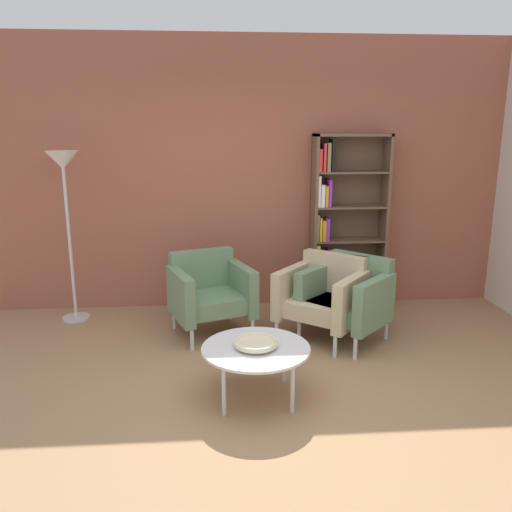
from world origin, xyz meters
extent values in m
plane|color=#9E7751|center=(0.00, 0.00, 0.00)|extent=(8.32, 8.32, 0.00)
cube|color=#9E5642|center=(0.00, 2.46, 1.45)|extent=(6.40, 0.12, 2.90)
cube|color=brown|center=(0.70, 2.23, 0.95)|extent=(0.03, 0.30, 1.90)
cube|color=brown|center=(1.47, 2.23, 0.95)|extent=(0.03, 0.30, 1.90)
cube|color=brown|center=(1.09, 2.23, 1.89)|extent=(0.80, 0.30, 0.03)
cube|color=brown|center=(1.09, 2.23, 0.01)|extent=(0.80, 0.30, 0.03)
cube|color=brown|center=(1.09, 2.37, 0.95)|extent=(0.80, 0.02, 1.90)
cube|color=brown|center=(1.09, 2.23, 0.40)|extent=(0.76, 0.28, 0.02)
cube|color=brown|center=(1.09, 2.23, 0.77)|extent=(0.76, 0.28, 0.02)
cube|color=brown|center=(1.09, 2.23, 1.13)|extent=(0.76, 0.28, 0.02)
cube|color=brown|center=(1.09, 2.23, 1.50)|extent=(0.76, 0.28, 0.02)
cube|color=purple|center=(0.73, 2.20, 0.20)|extent=(0.03, 0.21, 0.31)
cube|color=red|center=(0.78, 2.22, 0.19)|extent=(0.04, 0.25, 0.30)
cube|color=orange|center=(0.83, 2.19, 0.16)|extent=(0.04, 0.20, 0.23)
cube|color=purple|center=(0.87, 2.17, 0.16)|extent=(0.04, 0.17, 0.23)
cube|color=yellow|center=(0.74, 2.20, 0.57)|extent=(0.04, 0.22, 0.32)
cube|color=olive|center=(0.79, 2.19, 0.53)|extent=(0.04, 0.20, 0.23)
cube|color=yellow|center=(0.83, 2.19, 0.52)|extent=(0.02, 0.20, 0.23)
cube|color=purple|center=(0.86, 2.20, 0.54)|extent=(0.03, 0.22, 0.27)
cube|color=olive|center=(0.73, 2.20, 0.92)|extent=(0.02, 0.22, 0.28)
cube|color=yellow|center=(0.76, 2.20, 0.90)|extent=(0.02, 0.23, 0.25)
cube|color=orange|center=(0.79, 2.18, 0.89)|extent=(0.04, 0.19, 0.22)
cube|color=purple|center=(0.83, 2.19, 0.90)|extent=(0.03, 0.21, 0.24)
cube|color=white|center=(0.73, 2.18, 1.31)|extent=(0.03, 0.17, 0.32)
cube|color=white|center=(0.77, 2.19, 1.26)|extent=(0.04, 0.20, 0.23)
cube|color=orange|center=(0.81, 2.19, 1.26)|extent=(0.03, 0.19, 0.22)
cube|color=purple|center=(0.85, 2.21, 1.29)|extent=(0.03, 0.25, 0.28)
cube|color=red|center=(0.73, 2.19, 1.63)|extent=(0.03, 0.21, 0.23)
cube|color=red|center=(0.78, 2.20, 1.66)|extent=(0.03, 0.23, 0.29)
cube|color=olive|center=(0.82, 2.20, 1.66)|extent=(0.04, 0.23, 0.29)
cube|color=black|center=(0.87, 2.19, 1.68)|extent=(0.04, 0.20, 0.33)
cylinder|color=silver|center=(-0.07, 0.29, 0.39)|extent=(0.80, 0.80, 0.02)
cylinder|color=silver|center=(-0.31, 0.05, 0.19)|extent=(0.03, 0.03, 0.38)
cylinder|color=silver|center=(0.17, 0.05, 0.19)|extent=(0.03, 0.03, 0.38)
cylinder|color=silver|center=(-0.31, 0.53, 0.19)|extent=(0.03, 0.03, 0.38)
cylinder|color=silver|center=(0.17, 0.53, 0.19)|extent=(0.03, 0.03, 0.38)
cylinder|color=beige|center=(-0.07, 0.29, 0.41)|extent=(0.13, 0.13, 0.02)
cylinder|color=beige|center=(-0.07, 0.29, 0.43)|extent=(0.32, 0.32, 0.02)
torus|color=beige|center=(-0.07, 0.29, 0.44)|extent=(0.32, 0.32, 0.02)
cube|color=slate|center=(-0.41, 1.56, 0.32)|extent=(0.80, 0.77, 0.16)
cube|color=slate|center=(-0.50, 1.81, 0.59)|extent=(0.64, 0.33, 0.38)
cube|color=slate|center=(-0.69, 1.43, 0.43)|extent=(0.31, 0.62, 0.46)
cube|color=slate|center=(-0.11, 1.64, 0.43)|extent=(0.31, 0.62, 0.46)
cylinder|color=silver|center=(-0.58, 1.16, 0.12)|extent=(0.04, 0.04, 0.24)
cylinder|color=silver|center=(-0.02, 1.37, 0.12)|extent=(0.04, 0.04, 0.24)
cylinder|color=silver|center=(-0.78, 1.71, 0.12)|extent=(0.04, 0.04, 0.24)
cylinder|color=silver|center=(-0.22, 1.91, 0.12)|extent=(0.04, 0.04, 0.24)
cube|color=#C6B289|center=(0.63, 1.35, 0.32)|extent=(0.86, 0.85, 0.16)
cube|color=#C6B289|center=(0.79, 1.56, 0.59)|extent=(0.58, 0.49, 0.38)
cube|color=#C6B289|center=(0.37, 1.53, 0.43)|extent=(0.46, 0.55, 0.46)
cube|color=#C6B289|center=(0.86, 1.14, 0.43)|extent=(0.46, 0.55, 0.46)
cylinder|color=silver|center=(0.20, 1.29, 0.12)|extent=(0.04, 0.04, 0.24)
cylinder|color=silver|center=(0.67, 0.92, 0.12)|extent=(0.04, 0.04, 0.24)
cylinder|color=silver|center=(0.56, 1.75, 0.12)|extent=(0.04, 0.04, 0.24)
cylinder|color=silver|center=(1.03, 1.38, 0.12)|extent=(0.04, 0.04, 0.24)
cube|color=slate|center=(0.84, 1.30, 0.32)|extent=(0.86, 0.86, 0.16)
cube|color=slate|center=(1.03, 1.50, 0.59)|extent=(0.54, 0.54, 0.38)
cube|color=slate|center=(0.61, 1.51, 0.43)|extent=(0.51, 0.51, 0.46)
cube|color=slate|center=(1.05, 1.07, 0.43)|extent=(0.51, 0.51, 0.46)
cylinder|color=silver|center=(0.41, 1.30, 0.12)|extent=(0.04, 0.04, 0.24)
cylinder|color=silver|center=(0.84, 0.87, 0.12)|extent=(0.04, 0.04, 0.24)
cylinder|color=silver|center=(0.82, 1.71, 0.12)|extent=(0.04, 0.04, 0.24)
cylinder|color=silver|center=(1.25, 1.29, 0.12)|extent=(0.04, 0.04, 0.24)
cylinder|color=silver|center=(-1.84, 2.06, 0.01)|extent=(0.28, 0.28, 0.02)
cylinder|color=silver|center=(-1.84, 2.06, 0.85)|extent=(0.03, 0.03, 1.65)
cone|color=white|center=(-1.84, 2.06, 1.65)|extent=(0.32, 0.32, 0.18)
camera|label=1|loc=(-0.33, -3.21, 1.96)|focal=36.30mm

